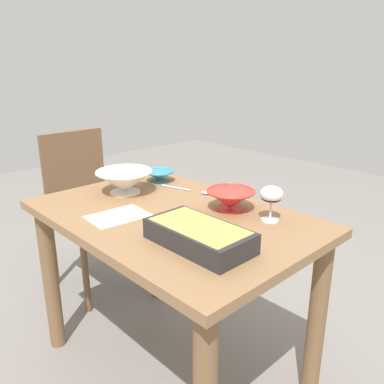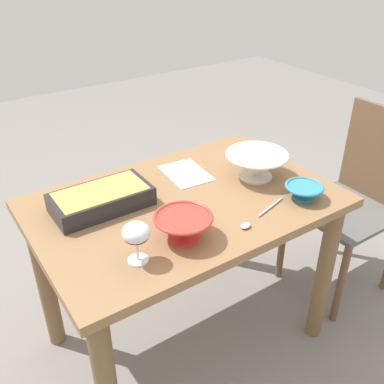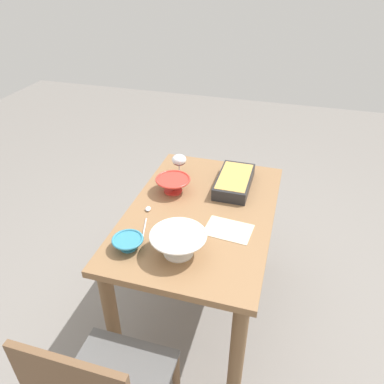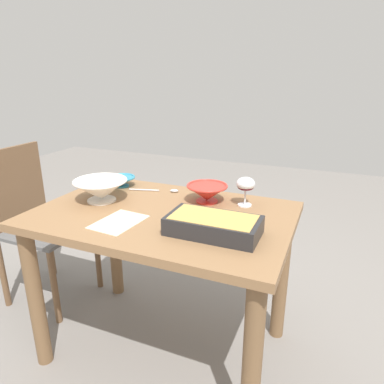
% 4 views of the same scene
% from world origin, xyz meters
% --- Properties ---
extents(ground_plane, '(8.00, 8.00, 0.00)m').
position_xyz_m(ground_plane, '(0.00, 0.00, 0.00)').
color(ground_plane, gray).
extents(dining_table, '(1.17, 0.77, 0.76)m').
position_xyz_m(dining_table, '(0.00, 0.00, 0.63)').
color(dining_table, olive).
rests_on(dining_table, ground_plane).
extents(chair, '(0.44, 0.42, 0.96)m').
position_xyz_m(chair, '(0.95, -0.13, 0.52)').
color(chair, '#595959').
rests_on(chair, ground_plane).
extents(wine_glass, '(0.09, 0.09, 0.14)m').
position_xyz_m(wine_glass, '(-0.33, -0.23, 0.87)').
color(wine_glass, white).
rests_on(wine_glass, dining_table).
extents(casserole_dish, '(0.36, 0.19, 0.07)m').
position_xyz_m(casserole_dish, '(-0.29, 0.13, 0.81)').
color(casserole_dish, '#262628').
rests_on(casserole_dish, dining_table).
extents(mixing_bowl, '(0.20, 0.20, 0.09)m').
position_xyz_m(mixing_bowl, '(-0.14, -0.20, 0.81)').
color(mixing_bowl, red).
rests_on(mixing_bowl, dining_table).
extents(small_bowl, '(0.15, 0.15, 0.06)m').
position_xyz_m(small_bowl, '(0.38, -0.25, 0.80)').
color(small_bowl, teal).
rests_on(small_bowl, dining_table).
extents(serving_bowl, '(0.26, 0.26, 0.11)m').
position_xyz_m(serving_bowl, '(0.35, -0.01, 0.83)').
color(serving_bowl, white).
rests_on(serving_bowl, dining_table).
extents(serving_spoon, '(0.27, 0.09, 0.01)m').
position_xyz_m(serving_spoon, '(0.13, -0.26, 0.77)').
color(serving_spoon, silver).
rests_on(serving_spoon, dining_table).
extents(napkin, '(0.18, 0.25, 0.00)m').
position_xyz_m(napkin, '(0.12, 0.18, 0.77)').
color(napkin, beige).
rests_on(napkin, dining_table).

